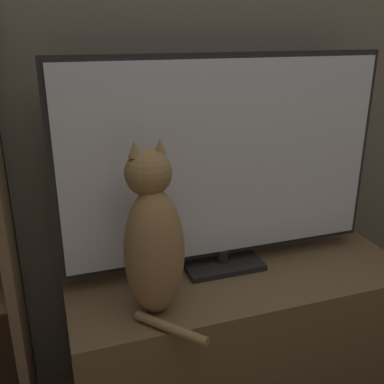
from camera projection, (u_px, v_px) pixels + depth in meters
wall_back at (217, 16)px, 1.53m from camera, size 4.80×0.05×2.60m
tv_stand at (239, 328)px, 1.65m from camera, size 1.20×0.47×0.45m
tv at (224, 165)px, 1.50m from camera, size 1.12×0.17×0.74m
cat at (153, 241)px, 1.30m from camera, size 0.20×0.32×0.53m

